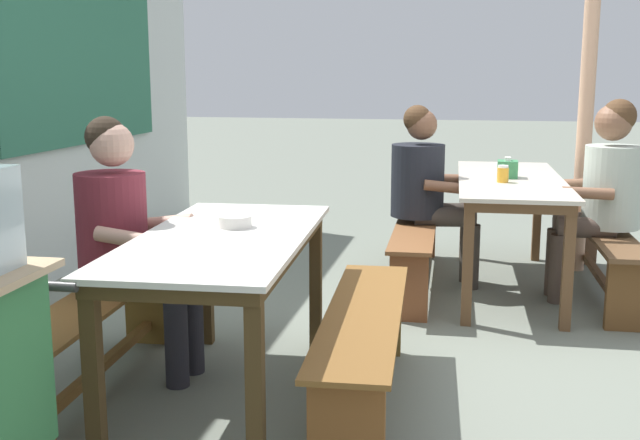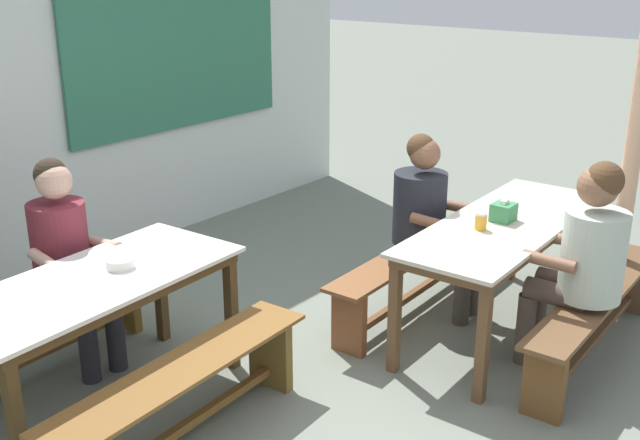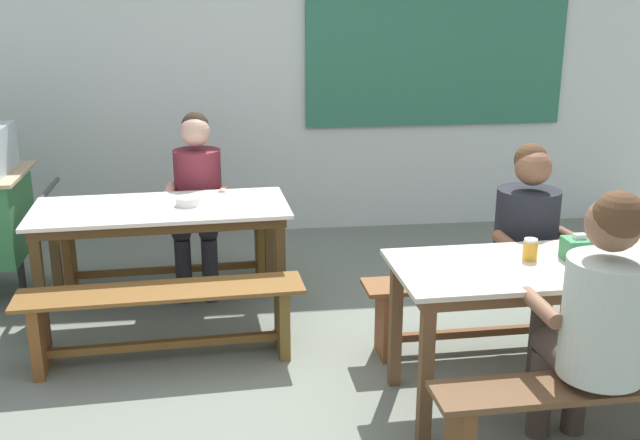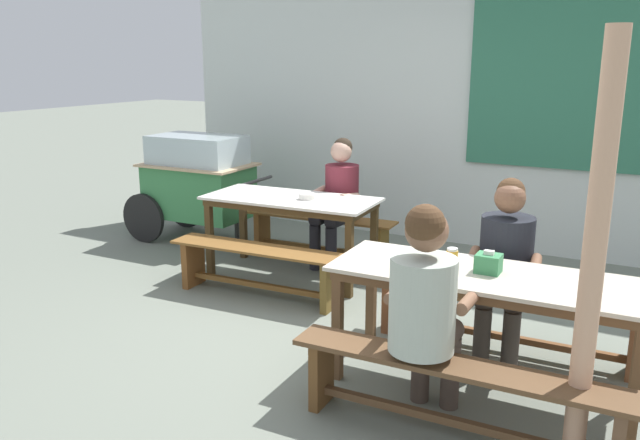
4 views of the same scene
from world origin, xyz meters
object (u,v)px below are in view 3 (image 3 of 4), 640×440
Objects in this scene: soup_bowl at (188,201)px; bench_far_back at (167,247)px; bench_near_back at (522,299)px; person_right_near_table at (532,238)px; person_near_front at (599,312)px; dining_table_far at (161,218)px; bench_near_front at (637,407)px; dining_table_near at (578,276)px; bench_far_front at (163,315)px; person_center_facing at (197,191)px; condiment_jar at (530,250)px; tissue_box at (578,249)px.

bench_far_back is at bearing 108.50° from soup_bowl.
person_right_near_table reaches higher than bench_near_back.
dining_table_far is at bearing 136.56° from person_near_front.
person_right_near_table is (0.17, 1.11, -0.04)m from person_near_front.
bench_near_back is at bearing 91.65° from bench_near_front.
bench_near_front is 2.78m from soup_bowl.
dining_table_near is 0.60m from person_near_front.
bench_far_back is 1.22m from bench_far_front.
person_near_front is at bearing -51.07° from bench_far_back.
person_center_facing reaches higher than dining_table_far.
soup_bowl is (-1.98, 1.90, 0.48)m from bench_near_front.
person_center_facing is at bearing 69.52° from dining_table_far.
dining_table_far and dining_table_near have the same top height.
condiment_jar is at bearing -46.46° from person_center_facing.
bench_near_front is 12.68× the size of tissue_box.
person_center_facing is 2.31m from person_right_near_table.
bench_near_front is (0.04, -1.22, 0.01)m from bench_near_back.
condiment_jar is at bearing 166.55° from dining_table_near.
bench_near_front is (2.19, -2.50, 0.02)m from bench_far_back.
bench_near_back is 0.79m from condiment_jar.
person_near_front reaches higher than bench_near_front.
tissue_box is at bearing 91.83° from bench_near_front.
bench_far_back is (-0.03, 0.61, -0.39)m from dining_table_far.
person_near_front reaches higher than dining_table_far.
dining_table_near is 0.54m from person_right_near_table.
bench_near_front is 0.81m from tissue_box.
person_center_facing reaches higher than condiment_jar.
bench_near_back is 2.31m from person_center_facing.
bench_far_back is 3.19m from person_near_front.
bench_far_front is (-2.10, 0.67, -0.39)m from dining_table_near.
soup_bowl reaches higher than bench_near_back.
bench_far_back is 0.84× the size of bench_near_back.
person_near_front is at bearing -98.65° from person_right_near_table.
dining_table_far is 2.25m from bench_near_back.
bench_near_front is at bearing -48.87° from bench_far_back.
bench_near_front is at bearing -88.35° from dining_table_near.
dining_table_far is 2.49m from dining_table_near.
person_center_facing is at bearing 128.49° from bench_near_front.
soup_bowl reaches higher than dining_table_near.
person_near_front reaches higher than person_right_near_table.
dining_table_near is (2.14, -1.28, 0.00)m from dining_table_far.
person_right_near_table reaches higher than dining_table_near.
person_near_front reaches higher than soup_bowl.
bench_far_front is 0.87× the size of bench_near_front.
soup_bowl is at bearing 0.35° from dining_table_far.
soup_bowl is at bearing 77.42° from bench_far_front.
dining_table_far is at bearing 149.37° from tissue_box.
bench_far_front is 1.31× the size of person_right_near_table.
condiment_jar is at bearing -114.25° from person_right_near_table.
bench_far_front is 2.48m from bench_near_front.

